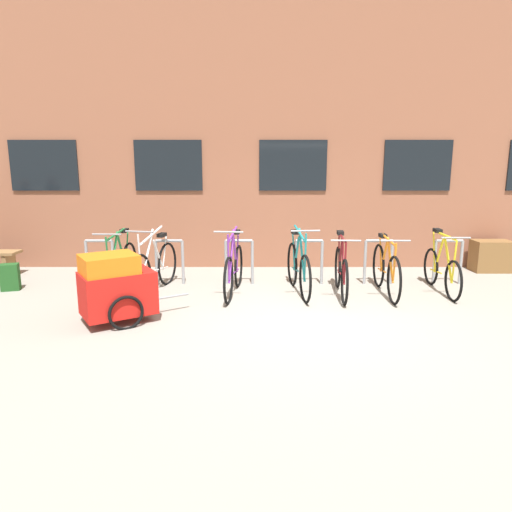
# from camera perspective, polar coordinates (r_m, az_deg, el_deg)

# --- Properties ---
(ground_plane) EXTENTS (42.00, 42.00, 0.00)m
(ground_plane) POSITION_cam_1_polar(r_m,az_deg,el_deg) (6.27, 6.77, -7.92)
(ground_plane) COLOR gray
(storefront_building) EXTENTS (28.00, 5.64, 6.44)m
(storefront_building) POSITION_cam_1_polar(r_m,az_deg,el_deg) (11.95, 3.78, 17.00)
(storefront_building) COLOR brown
(storefront_building) RESTS_ON ground
(bike_rack) EXTENTS (6.51, 0.05, 0.79)m
(bike_rack) POSITION_cam_1_polar(r_m,az_deg,el_deg) (7.95, 2.42, -0.18)
(bike_rack) COLOR gray
(bike_rack) RESTS_ON ground
(bicycle_yellow) EXTENTS (0.44, 1.63, 1.01)m
(bicycle_yellow) POSITION_cam_1_polar(r_m,az_deg,el_deg) (8.08, 22.13, -1.58)
(bicycle_yellow) COLOR black
(bicycle_yellow) RESTS_ON ground
(bicycle_white) EXTENTS (0.53, 1.74, 1.09)m
(bicycle_white) POSITION_cam_1_polar(r_m,az_deg,el_deg) (7.66, -12.23, -1.43)
(bicycle_white) COLOR black
(bicycle_white) RESTS_ON ground
(bicycle_maroon) EXTENTS (0.44, 1.69, 1.00)m
(bicycle_maroon) POSITION_cam_1_polar(r_m,az_deg,el_deg) (7.45, 10.65, -1.85)
(bicycle_maroon) COLOR black
(bicycle_maroon) RESTS_ON ground
(bicycle_orange) EXTENTS (0.44, 1.74, 0.97)m
(bicycle_orange) POSITION_cam_1_polar(r_m,az_deg,el_deg) (7.65, 15.93, -1.67)
(bicycle_orange) COLOR black
(bicycle_orange) RESTS_ON ground
(bicycle_green) EXTENTS (0.44, 1.76, 1.05)m
(bicycle_green) POSITION_cam_1_polar(r_m,az_deg,el_deg) (7.80, -16.30, -1.39)
(bicycle_green) COLOR black
(bicycle_green) RESTS_ON ground
(bicycle_teal) EXTENTS (0.44, 1.76, 1.11)m
(bicycle_teal) POSITION_cam_1_polar(r_m,az_deg,el_deg) (7.46, 5.44, -1.52)
(bicycle_teal) COLOR black
(bicycle_teal) RESTS_ON ground
(bicycle_purple) EXTENTS (0.44, 1.70, 1.10)m
(bicycle_purple) POSITION_cam_1_polar(r_m,az_deg,el_deg) (7.37, -2.57, -1.71)
(bicycle_purple) COLOR black
(bicycle_purple) RESTS_ON ground
(bike_trailer) EXTENTS (1.39, 1.04, 0.93)m
(bike_trailer) POSITION_cam_1_polar(r_m,az_deg,el_deg) (6.32, -16.71, -3.67)
(bike_trailer) COLOR red
(bike_trailer) RESTS_ON ground
(backpack) EXTENTS (0.33, 0.27, 0.44)m
(backpack) POSITION_cam_1_polar(r_m,az_deg,el_deg) (8.62, -27.90, -2.29)
(backpack) COLOR #1E4C1E
(backpack) RESTS_ON ground
(planter_box) EXTENTS (0.70, 0.44, 0.60)m
(planter_box) POSITION_cam_1_polar(r_m,az_deg,el_deg) (10.00, 27.22, -0.01)
(planter_box) COLOR brown
(planter_box) RESTS_ON ground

